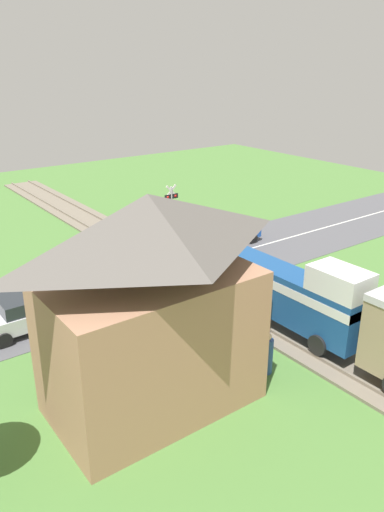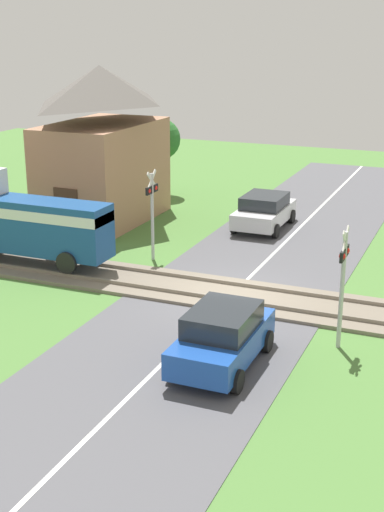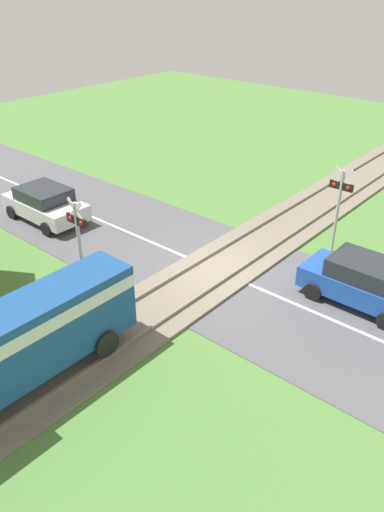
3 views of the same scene
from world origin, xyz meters
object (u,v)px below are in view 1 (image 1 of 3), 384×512
object	(u,v)px
crossing_signal_east_approach	(182,266)
pedestrian_by_station	(267,355)
crossing_signal_west_approach	(171,205)
car_near_crossing	(228,231)
car_far_side	(28,311)
station_building	(151,309)

from	to	relation	value
crossing_signal_east_approach	pedestrian_by_station	xyz separation A→B (m)	(0.23, 5.36, -1.45)
crossing_signal_east_approach	crossing_signal_west_approach	bearing A→B (deg)	-121.63
car_near_crossing	pedestrian_by_station	bearing A→B (deg)	55.59
crossing_signal_west_approach	pedestrian_by_station	bearing A→B (deg)	68.93
car_near_crossing	car_far_side	size ratio (longest dim) A/B	0.97
car_far_side	crossing_signal_west_approach	xyz separation A→B (m)	(-10.64, -5.42, 1.38)
car_far_side	pedestrian_by_station	distance (m)	9.63
car_near_crossing	car_far_side	bearing A→B (deg)	12.59
crossing_signal_west_approach	car_far_side	bearing A→B (deg)	26.98
car_far_side	crossing_signal_west_approach	bearing A→B (deg)	-153.02
car_far_side	crossing_signal_east_approach	distance (m)	6.43
station_building	pedestrian_by_station	size ratio (longest dim) A/B	4.37
station_building	car_near_crossing	bearing A→B (deg)	-139.12
crossing_signal_west_approach	station_building	size ratio (longest dim) A/B	0.50
crossing_signal_west_approach	station_building	distance (m)	15.43
car_far_side	station_building	distance (m)	7.57
car_near_crossing	station_building	bearing A→B (deg)	40.88
crossing_signal_west_approach	car_near_crossing	bearing A→B (deg)	131.60
car_near_crossing	car_far_side	distance (m)	13.21
car_near_crossing	station_building	world-z (taller)	station_building
car_near_crossing	pedestrian_by_station	world-z (taller)	car_near_crossing
crossing_signal_west_approach	crossing_signal_east_approach	bearing A→B (deg)	58.37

